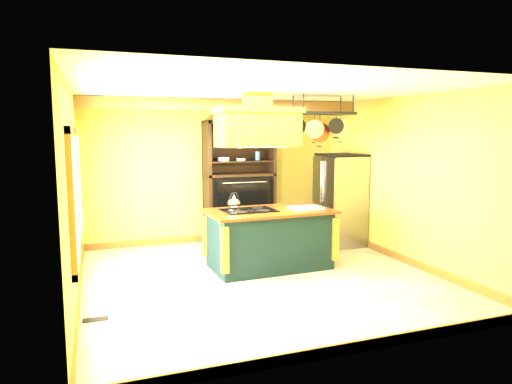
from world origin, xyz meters
TOP-DOWN VIEW (x-y plane):
  - floor at (0.00, 0.00)m, footprint 5.00×5.00m
  - ceiling at (0.00, 0.00)m, footprint 5.00×5.00m
  - wall_back at (0.00, 2.50)m, footprint 5.00×0.02m
  - wall_front at (0.00, -2.50)m, footprint 5.00×0.02m
  - wall_left at (-2.50, 0.00)m, footprint 0.02×5.00m
  - wall_right at (2.50, 0.00)m, footprint 0.02×5.00m
  - ceiling_beam at (0.00, 1.70)m, footprint 5.00×0.15m
  - window_near at (-2.47, -0.80)m, footprint 0.06×1.06m
  - window_far at (-2.47, 0.60)m, footprint 0.06×1.06m
  - kitchen_island at (0.30, 0.43)m, footprint 1.98×1.16m
  - range_hood at (0.10, 0.43)m, footprint 1.26×0.71m
  - pot_rack at (1.21, 0.44)m, footprint 1.03×0.48m
  - refrigerator at (2.12, 1.41)m, footprint 0.73×0.86m
  - hutch at (0.37, 2.25)m, footprint 1.32×0.60m
  - floor_register at (-2.30, -0.81)m, footprint 0.28×0.13m

SIDE VIEW (x-z plane):
  - floor at x=0.00m, z-range 0.00..0.00m
  - floor_register at x=-2.30m, z-range 0.00..0.01m
  - kitchen_island at x=0.30m, z-range -0.09..1.02m
  - refrigerator at x=2.12m, z-range -0.02..1.66m
  - hutch at x=0.37m, z-range -0.27..2.07m
  - wall_back at x=0.00m, z-range 0.00..2.70m
  - wall_front at x=0.00m, z-range 0.00..2.70m
  - wall_left at x=-2.50m, z-range 0.00..2.70m
  - wall_right at x=2.50m, z-range 0.00..2.70m
  - window_near at x=-2.47m, z-range 0.62..2.18m
  - window_far at x=-2.47m, z-range 0.62..2.18m
  - range_hood at x=0.10m, z-range 1.82..2.62m
  - pot_rack at x=1.21m, z-range 1.94..2.68m
  - ceiling_beam at x=0.00m, z-range 2.49..2.69m
  - ceiling at x=0.00m, z-range 2.70..2.70m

